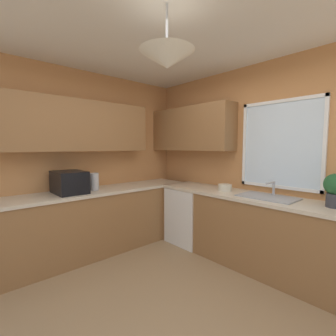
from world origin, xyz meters
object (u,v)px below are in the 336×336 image
at_px(sink_assembly, 268,197).
at_px(bowl, 225,187).
at_px(kettle, 95,182).
at_px(dishwasher, 191,215).
at_px(potted_plant, 336,189).
at_px(microwave, 69,182).

xyz_separation_m(sink_assembly, bowl, (-0.61, -0.01, 0.03)).
height_order(kettle, bowl, kettle).
distance_m(dishwasher, bowl, 0.80).
bearing_deg(bowl, potted_plant, 2.24).
bearing_deg(potted_plant, bowl, -177.76).
relative_size(potted_plant, bowl, 1.84).
height_order(kettle, potted_plant, potted_plant).
bearing_deg(kettle, dishwasher, 63.81).
bearing_deg(bowl, microwave, -127.19).
bearing_deg(microwave, sink_assembly, 41.80).
bearing_deg(potted_plant, dishwasher, -177.57).
relative_size(dishwasher, potted_plant, 2.49).
bearing_deg(kettle, microwave, -93.38).
relative_size(microwave, kettle, 1.97).
relative_size(dishwasher, microwave, 1.79).
bearing_deg(sink_assembly, microwave, -138.20).
bearing_deg(sink_assembly, kettle, -144.21).
bearing_deg(bowl, dishwasher, -177.17).
distance_m(microwave, kettle, 0.34).
xyz_separation_m(kettle, potted_plant, (2.53, 1.38, 0.07)).
relative_size(dishwasher, bowl, 4.58).
xyz_separation_m(kettle, bowl, (1.25, 1.33, -0.08)).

